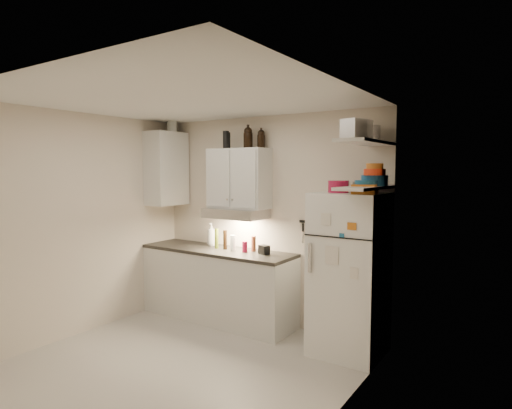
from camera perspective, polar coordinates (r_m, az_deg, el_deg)
The scene contains 36 objects.
floor at distance 4.61m, azimuth -9.42°, elevation -20.37°, with size 3.20×3.00×0.02m, color #B6AFA8.
ceiling at distance 4.23m, azimuth -9.90°, elevation 13.76°, with size 3.20×3.00×0.02m, color white.
back_wall at distance 5.41m, azimuth 1.38°, elevation -2.08°, with size 3.20×0.02×2.60m, color beige.
left_wall at distance 5.45m, azimuth -22.08°, elevation -2.38°, with size 0.02×3.00×2.60m, color beige.
right_wall at distance 3.35m, azimuth 10.96°, elevation -6.37°, with size 0.02×3.00×2.60m, color beige.
base_cabinet at distance 5.65m, azimuth -5.16°, elevation -10.71°, with size 2.10×0.60×0.88m, color silver.
countertop at distance 5.54m, azimuth -5.20°, elevation -6.12°, with size 2.10×0.62×0.04m, color #272521.
upper_cabinet at distance 5.40m, azimuth -2.30°, elevation 3.49°, with size 0.80×0.33×0.75m, color silver.
side_cabinet at distance 6.04m, azimuth -11.84°, elevation 4.70°, with size 0.33×0.55×1.00m, color silver.
range_hood at distance 5.38m, azimuth -2.69°, elevation -1.17°, with size 0.76×0.46×0.12m, color silver.
fridge at distance 4.63m, azimuth 12.34°, elevation -9.02°, with size 0.70×0.68×1.70m, color white.
shelf_hi at distance 4.31m, azimuth 14.49°, elevation 8.03°, with size 0.30×0.95×0.03m, color silver.
shelf_lo at distance 4.31m, azimuth 14.37°, elevation 2.18°, with size 0.30×0.95×0.03m, color silver.
knife_strip at distance 5.05m, azimuth 7.96°, elevation -2.38°, with size 0.42×0.02×0.03m, color black.
dutch_oven at distance 4.49m, azimuth 10.94°, elevation 2.36°, with size 0.21×0.21×0.12m, color #9D1239.
book_stack at distance 4.31m, azimuth 14.33°, elevation 2.00°, with size 0.22×0.28×0.09m, color orange.
spice_jar at distance 4.47m, azimuth 12.60°, elevation 2.25°, with size 0.07×0.07×0.11m, color silver.
stock_pot at distance 4.60m, azimuth 14.77°, elevation 9.06°, with size 0.24×0.24×0.17m, color silver.
tin_a at distance 4.18m, azimuth 13.75°, elevation 9.62°, with size 0.18×0.17×0.18m, color #AAAAAD.
tin_b at distance 3.95m, azimuth 12.85°, elevation 9.83°, with size 0.17×0.17×0.17m, color #AAAAAD.
bowl_teal at distance 4.46m, azimuth 15.52°, elevation 3.11°, with size 0.26×0.26×0.11m, color #1A5F90.
bowl_orange at distance 4.36m, azimuth 15.52°, elevation 4.19°, with size 0.21×0.21×0.06m, color red.
bowl_yellow at distance 4.36m, azimuth 15.54°, elevation 4.95°, with size 0.17×0.17×0.05m, color #C06F21.
plates at distance 4.37m, azimuth 14.51°, elevation 2.78°, with size 0.23×0.23×0.06m, color #1A5F90.
growler_a at distance 5.37m, azimuth -1.06°, elevation 8.93°, with size 0.11×0.11×0.27m, color black, non-canonical shape.
growler_b at distance 5.31m, azimuth 0.70°, elevation 8.76°, with size 0.10×0.10×0.23m, color black, non-canonical shape.
thermos_a at distance 5.47m, azimuth -3.81°, elevation 8.49°, with size 0.07×0.07×0.20m, color black.
thermos_b at distance 5.46m, azimuth -4.03°, elevation 8.60°, with size 0.08×0.08×0.22m, color black.
side_jar at distance 6.11m, azimuth -11.15°, elevation 10.27°, with size 0.14×0.14×0.18m, color silver.
soap_bottle at distance 5.77m, azimuth -5.99°, elevation -3.80°, with size 0.13×0.13×0.34m, color silver.
pepper_mill at distance 5.34m, azimuth -0.32°, elevation -5.26°, with size 0.06×0.06×0.19m, color brown.
oil_bottle at distance 5.56m, azimuth -5.28°, elevation -4.54°, with size 0.05×0.05×0.26m, color #4B5916.
vinegar_bottle at distance 5.48m, azimuth -4.14°, elevation -4.71°, with size 0.05×0.05×0.25m, color black.
clear_bottle at distance 5.38m, azimuth -3.11°, elevation -5.15°, with size 0.07×0.07×0.20m, color silver.
red_jar at distance 5.29m, azimuth -1.51°, elevation -5.66°, with size 0.07×0.07×0.13m, color #9D1239.
caddy at distance 5.17m, azimuth 1.08°, elevation -6.05°, with size 0.13×0.09×0.11m, color black.
Camera 1 is at (2.87, -3.03, 1.94)m, focal length 30.00 mm.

